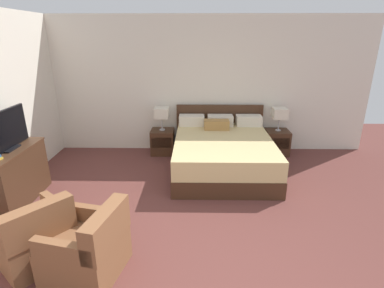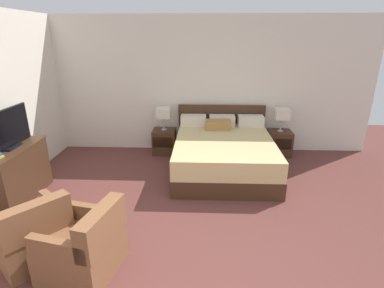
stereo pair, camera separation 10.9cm
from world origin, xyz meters
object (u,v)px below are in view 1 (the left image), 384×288
Objects in this scene: dresser at (13,176)px; bed at (222,152)px; table_lamp_left at (161,113)px; nightstand_right at (277,142)px; nightstand_left at (162,142)px; tv at (5,131)px; table_lamp_right at (279,114)px; armchair_by_window at (34,237)px; armchair_companion at (88,249)px.

bed is at bearing 20.76° from dresser.
nightstand_right is at bearing -0.04° from table_lamp_left.
tv reaches higher than nightstand_left.
nightstand_right is 0.60m from table_lamp_right.
tv is 1.73m from armchair_by_window.
dresser is (-1.92, -1.94, 0.16)m from nightstand_left.
dresser is (-3.08, -1.17, 0.09)m from bed.
armchair_by_window is (0.90, -1.25, -0.78)m from tv.
table_lamp_left is 0.47× the size of armchair_by_window.
nightstand_right is (2.33, 0.00, 0.00)m from nightstand_left.
nightstand_right is 4.67m from dresser.
nightstand_right is at bearing 24.15° from tv.
tv is at bearing -135.21° from table_lamp_left.
tv reaches higher than table_lamp_left.
bed is 1.81× the size of dresser.
nightstand_left is 0.51× the size of tv.
bed is 3.23m from armchair_by_window.
bed is 1.49m from table_lamp_right.
bed is at bearing -146.53° from table_lamp_right.
nightstand_left and nightstand_right have the same top height.
bed reaches higher than nightstand_right.
tv is at bearing -159.78° from bed.
armchair_by_window is (-3.34, -3.15, 0.04)m from nightstand_right.
bed is 2.99m from armchair_companion.
armchair_companion is (-2.70, -3.32, 0.04)m from nightstand_right.
nightstand_left is (-1.16, 0.77, -0.07)m from bed.
armchair_companion is at bearing -42.00° from dresser.
nightstand_right is 0.43× the size of dresser.
table_lamp_right reaches higher than armchair_companion.
nightstand_right is 0.51× the size of armchair_by_window.
table_lamp_right reaches higher than armchair_by_window.
dresser is 1.52m from armchair_by_window.
table_lamp_left reaches higher than nightstand_left.
table_lamp_right is at bearing 43.33° from armchair_by_window.
dresser is at bearing -155.47° from table_lamp_right.
bed reaches higher than nightstand_left.
bed is at bearing -33.45° from nightstand_left.
table_lamp_right is 0.56× the size of armchair_companion.
tv is (-1.92, -1.90, 0.22)m from table_lamp_left.
tv is (-3.08, -1.13, 0.74)m from bed.
armchair_companion is at bearing -96.48° from table_lamp_left.
bed reaches higher than table_lamp_left.
nightstand_left is at bearing 72.15° from armchair_by_window.
table_lamp_left is at bearing 44.79° from tv.
dresser reaches higher than armchair_by_window.
nightstand_left is at bearing -179.96° from table_lamp_right.
armchair_companion is (-0.38, -3.32, 0.04)m from nightstand_left.
table_lamp_left reaches higher than dresser.
tv is 1.01× the size of armchair_by_window.
table_lamp_right is at bearing 0.04° from nightstand_left.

